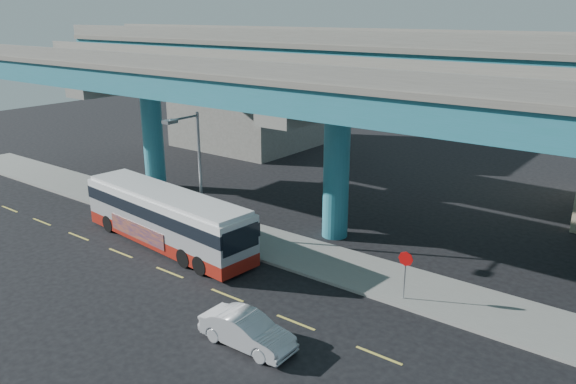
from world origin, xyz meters
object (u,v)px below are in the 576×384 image
Objects in this scene: transit_bus at (167,216)px; sedan at (247,331)px; parked_car at (175,203)px; street_lamp at (192,159)px; stop_sign at (405,265)px.

transit_bus is 11.47m from sedan.
street_lamp reaches higher than parked_car.
sedan is 0.56× the size of street_lamp.
transit_bus is 4.94m from parked_car.
street_lamp is 13.14m from stop_sign.
transit_bus is at bearing -130.52° from parked_car.
sedan is 12.11m from street_lamp.
street_lamp reaches higher than sedan.
stop_sign is at bearing 14.06° from transit_bus.
street_lamp is at bearing -111.16° from parked_car.
parked_car is (-13.63, 8.46, 0.16)m from sedan.
parked_car is at bearing 138.80° from transit_bus.
parked_car is 6.25m from street_lamp.
street_lamp is (0.87, 1.36, 3.19)m from transit_bus.
transit_bus reaches higher than stop_sign.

